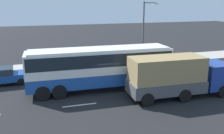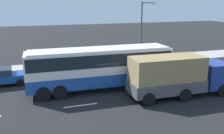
# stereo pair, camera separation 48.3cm
# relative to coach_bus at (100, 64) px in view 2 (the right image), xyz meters

# --- Properties ---
(ground_plane) EXTENTS (120.00, 120.00, 0.00)m
(ground_plane) POSITION_rel_coach_bus_xyz_m (0.68, -0.13, -2.15)
(ground_plane) COLOR black
(sidewalk_curb) EXTENTS (80.00, 4.00, 0.15)m
(sidewalk_curb) POSITION_rel_coach_bus_xyz_m (0.68, 8.18, -2.07)
(sidewalk_curb) COLOR #A8A399
(sidewalk_curb) RESTS_ON ground_plane
(lane_centreline) EXTENTS (35.42, 0.16, 0.01)m
(lane_centreline) POSITION_rel_coach_bus_xyz_m (2.41, -2.70, -2.14)
(lane_centreline) COLOR white
(lane_centreline) RESTS_ON ground_plane
(coach_bus) EXTENTS (11.71, 2.86, 3.46)m
(coach_bus) POSITION_rel_coach_bus_xyz_m (0.00, 0.00, 0.00)
(coach_bus) COLOR #1E4C9E
(coach_bus) RESTS_ON ground_plane
(cargo_truck) EXTENTS (8.09, 2.75, 3.16)m
(cargo_truck) POSITION_rel_coach_bus_xyz_m (5.18, -3.20, -0.47)
(cargo_truck) COLOR navy
(cargo_truck) RESTS_ON ground_plane
(pedestrian_near_curb) EXTENTS (0.32, 0.32, 1.58)m
(pedestrian_near_curb) POSITION_rel_coach_bus_xyz_m (5.68, 7.40, -1.09)
(pedestrian_near_curb) COLOR brown
(pedestrian_near_curb) RESTS_ON sidewalk_curb
(pedestrian_at_crossing) EXTENTS (0.32, 0.32, 1.76)m
(pedestrian_at_crossing) POSITION_rel_coach_bus_xyz_m (9.23, 8.03, -0.97)
(pedestrian_at_crossing) COLOR black
(pedestrian_at_crossing) RESTS_ON sidewalk_curb
(street_lamp) EXTENTS (1.73, 0.24, 6.94)m
(street_lamp) POSITION_rel_coach_bus_xyz_m (6.93, 6.81, 1.99)
(street_lamp) COLOR #47474C
(street_lamp) RESTS_ON sidewalk_curb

